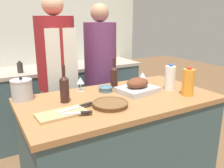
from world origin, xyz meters
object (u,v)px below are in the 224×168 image
object	(u,v)px
mixing_bowl	(105,89)
milk_jug	(170,78)
wine_bottle_dark	(114,76)
knife_paring	(78,113)
juice_jug	(188,82)
stand_mixer	(69,58)
roasting_pan	(137,87)
knife_chef	(77,107)
wine_bottle_green	(64,88)
stock_pot	(22,90)
person_cook_guest	(100,73)
wine_glass_right	(80,81)
cutting_board	(62,114)
condiment_bottle_short	(20,68)
condiment_bottle_tall	(115,54)
wine_glass_left	(143,76)
wicker_basket	(110,104)
person_cook_aproned	(57,76)

from	to	relation	value
mixing_bowl	milk_jug	distance (m)	0.57
wine_bottle_dark	knife_paring	bearing A→B (deg)	-139.85
juice_jug	stand_mixer	xyz separation A→B (m)	(-0.43, 1.58, 0.01)
roasting_pan	knife_chef	distance (m)	0.60
wine_bottle_dark	knife_chef	distance (m)	0.60
juice_jug	wine_bottle_green	bearing A→B (deg)	159.88
mixing_bowl	stock_pot	bearing A→B (deg)	169.22
wine_bottle_green	stand_mixer	bearing A→B (deg)	68.89
stand_mixer	person_cook_guest	xyz separation A→B (m)	(0.17, -0.54, -0.12)
milk_jug	wine_glass_right	bearing A→B (deg)	152.86
cutting_board	stand_mixer	xyz separation A→B (m)	(0.58, 1.47, 0.11)
condiment_bottle_short	knife_paring	bearing A→B (deg)	-85.79
mixing_bowl	person_cook_guest	xyz separation A→B (m)	(0.27, 0.62, -0.02)
mixing_bowl	wine_bottle_green	distance (m)	0.40
wine_glass_right	condiment_bottle_short	size ratio (longest dim) A/B	0.90
wine_bottle_dark	condiment_bottle_tall	world-z (taller)	wine_bottle_dark
wine_glass_left	mixing_bowl	bearing A→B (deg)	-178.42
stand_mixer	wine_glass_left	bearing A→B (deg)	-75.21
wicker_basket	condiment_bottle_short	distance (m)	1.49
knife_chef	stand_mixer	size ratio (longest dim) A/B	0.99
cutting_board	wine_glass_right	world-z (taller)	wine_glass_right
roasting_pan	knife_chef	bearing A→B (deg)	-168.42
milk_jug	knife_paring	size ratio (longest dim) A/B	1.17
milk_jug	mixing_bowl	bearing A→B (deg)	155.85
juice_jug	condiment_bottle_tall	world-z (taller)	juice_jug
cutting_board	condiment_bottle_short	world-z (taller)	condiment_bottle_short
person_cook_aproned	person_cook_guest	bearing A→B (deg)	2.71
wine_bottle_green	condiment_bottle_short	size ratio (longest dim) A/B	2.09
juice_jug	condiment_bottle_short	distance (m)	1.85
mixing_bowl	stand_mixer	bearing A→B (deg)	85.36
knife_chef	wine_glass_left	bearing A→B (deg)	20.54
wicker_basket	stock_pot	xyz separation A→B (m)	(-0.51, 0.46, 0.06)
wicker_basket	mixing_bowl	bearing A→B (deg)	67.24
stock_pot	person_cook_aproned	distance (m)	0.62
juice_jug	knife_chef	world-z (taller)	juice_jug
wine_bottle_dark	knife_chef	world-z (taller)	wine_bottle_dark
roasting_pan	person_cook_guest	distance (m)	0.78
wicker_basket	wine_bottle_green	xyz separation A→B (m)	(-0.25, 0.25, 0.09)
person_cook_guest	stock_pot	bearing A→B (deg)	-170.82
wine_bottle_green	wine_glass_left	xyz separation A→B (m)	(0.78, 0.09, -0.02)
wicker_basket	condiment_bottle_short	size ratio (longest dim) A/B	1.90
wine_bottle_dark	wine_glass_right	size ratio (longest dim) A/B	2.22
wine_glass_right	mixing_bowl	bearing A→B (deg)	-34.97
cutting_board	condiment_bottle_tall	world-z (taller)	condiment_bottle_tall
cutting_board	condiment_bottle_tall	size ratio (longest dim) A/B	1.99
cutting_board	condiment_bottle_short	distance (m)	1.42
wine_glass_right	milk_jug	bearing A→B (deg)	-27.14
stand_mixer	person_cook_aproned	bearing A→B (deg)	-119.78
knife_chef	knife_paring	bearing A→B (deg)	-108.00
juice_jug	knife_chef	distance (m)	0.91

